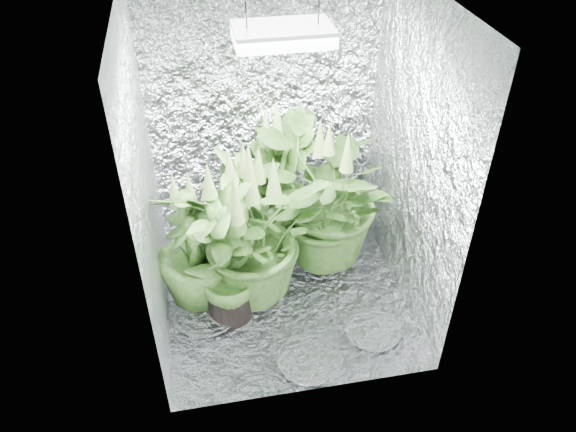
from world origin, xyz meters
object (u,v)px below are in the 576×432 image
Objects in this scene: plant_f at (226,255)px; circulation_fan at (348,219)px; plant_b at (243,215)px; plant_d at (195,248)px; plant_e at (329,203)px; grow_lamp at (283,35)px; plant_a at (255,234)px; plant_c at (281,187)px.

plant_f is 1.27m from circulation_fan.
plant_b is 0.95m from circulation_fan.
plant_e is at bearing 13.13° from plant_d.
grow_lamp is 1.37m from plant_e.
plant_b is 0.93× the size of plant_f.
grow_lamp is 0.50× the size of plant_d.
grow_lamp reaches higher than plant_b.
plant_b reaches higher than plant_d.
plant_e is (0.36, 0.28, -1.29)m from grow_lamp.
plant_e is at bearing 37.06° from grow_lamp.
plant_f is (-0.16, -0.42, 0.03)m from plant_b.
grow_lamp is at bearing -18.07° from plant_a.
plant_e is 1.06× the size of plant_f.
circulation_fan is (0.61, 0.57, -1.68)m from grow_lamp.
plant_c is at bearing 139.42° from plant_e.
grow_lamp is 1.50× the size of circulation_fan.
grow_lamp reaches higher than circulation_fan.
plant_e is at bearing -40.58° from plant_c.
plant_b is 0.88× the size of plant_e.
plant_e is (0.54, 0.22, 0.02)m from plant_a.
plant_e is 0.55m from circulation_fan.
circulation_fan is (0.79, 0.51, -0.38)m from plant_a.
plant_d is (-0.39, -0.00, -0.05)m from plant_a.
plant_e is (0.93, 0.22, 0.08)m from plant_d.
plant_c is 0.38m from plant_e.
plant_a is 0.27m from plant_f.
grow_lamp is at bearing -142.94° from plant_e.
plant_c is at bearing -175.32° from circulation_fan.
plant_d is (-0.65, -0.46, -0.08)m from plant_c.
plant_e is (0.59, -0.03, 0.05)m from plant_b.
plant_c reaches higher than plant_d.
circulation_fan is at bearing 17.23° from plant_b.
plant_c reaches higher than plant_e.
plant_f is (0.18, -0.17, 0.06)m from plant_d.
plant_a is (-0.18, 0.06, -1.31)m from grow_lamp.
plant_d is 3.01× the size of circulation_fan.
plant_a is at bearing -147.62° from circulation_fan.
plant_f reaches higher than plant_d.
plant_e reaches higher than circulation_fan.
circulation_fan is at bearing 32.80° from plant_a.
plant_e reaches higher than plant_a.
plant_d is at bearing -156.98° from circulation_fan.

